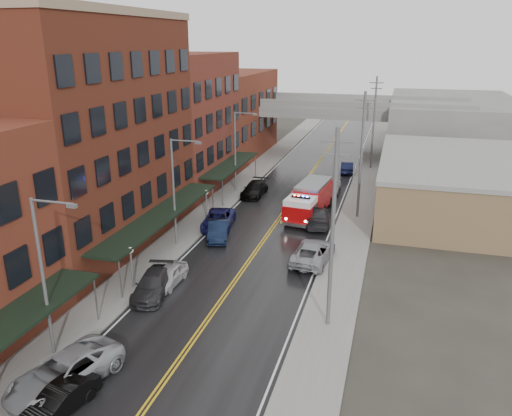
# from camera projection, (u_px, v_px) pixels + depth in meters

# --- Properties ---
(road) EXTENTS (11.00, 160.00, 0.02)m
(road) POSITION_uv_depth(u_px,v_px,m) (272.00, 228.00, 45.61)
(road) COLOR black
(road) RESTS_ON ground
(sidewalk_left) EXTENTS (3.00, 160.00, 0.15)m
(sidewalk_left) POSITION_uv_depth(u_px,v_px,m) (198.00, 220.00, 47.48)
(sidewalk_left) COLOR slate
(sidewalk_left) RESTS_ON ground
(sidewalk_right) EXTENTS (3.00, 160.00, 0.15)m
(sidewalk_right) POSITION_uv_depth(u_px,v_px,m) (353.00, 236.00, 43.69)
(sidewalk_right) COLOR slate
(sidewalk_right) RESTS_ON ground
(curb_left) EXTENTS (0.30, 160.00, 0.15)m
(curb_left) POSITION_uv_depth(u_px,v_px,m) (214.00, 222.00, 47.05)
(curb_left) COLOR gray
(curb_left) RESTS_ON ground
(curb_right) EXTENTS (0.30, 160.00, 0.15)m
(curb_right) POSITION_uv_depth(u_px,v_px,m) (334.00, 234.00, 44.12)
(curb_right) COLOR gray
(curb_right) RESTS_ON ground
(brick_building_b) EXTENTS (9.00, 20.00, 18.00)m
(brick_building_b) POSITION_uv_depth(u_px,v_px,m) (91.00, 137.00, 39.80)
(brick_building_b) COLOR #4E2014
(brick_building_b) RESTS_ON ground
(brick_building_c) EXTENTS (9.00, 15.00, 15.00)m
(brick_building_c) POSITION_uv_depth(u_px,v_px,m) (181.00, 122.00, 56.22)
(brick_building_c) COLOR maroon
(brick_building_c) RESTS_ON ground
(brick_building_far) EXTENTS (9.00, 20.00, 12.00)m
(brick_building_far) POSITION_uv_depth(u_px,v_px,m) (231.00, 115.00, 72.65)
(brick_building_far) COLOR maroon
(brick_building_far) RESTS_ON ground
(tan_building) EXTENTS (14.00, 22.00, 5.00)m
(tan_building) POSITION_uv_depth(u_px,v_px,m) (452.00, 186.00, 49.78)
(tan_building) COLOR olive
(tan_building) RESTS_ON ground
(right_far_block) EXTENTS (18.00, 30.00, 8.00)m
(right_far_block) POSITION_uv_depth(u_px,v_px,m) (451.00, 125.00, 76.11)
(right_far_block) COLOR slate
(right_far_block) RESTS_ON ground
(awning_1) EXTENTS (2.60, 18.00, 3.09)m
(awning_1) POSITION_uv_depth(u_px,v_px,m) (162.00, 214.00, 40.22)
(awning_1) COLOR black
(awning_1) RESTS_ON ground
(awning_2) EXTENTS (2.60, 13.00, 3.09)m
(awning_2) POSITION_uv_depth(u_px,v_px,m) (231.00, 165.00, 56.16)
(awning_2) COLOR black
(awning_2) RESTS_ON ground
(globe_lamp_1) EXTENTS (0.44, 0.44, 3.12)m
(globe_lamp_1) POSITION_uv_depth(u_px,v_px,m) (131.00, 258.00, 33.77)
(globe_lamp_1) COLOR #59595B
(globe_lamp_1) RESTS_ON ground
(globe_lamp_2) EXTENTS (0.44, 0.44, 3.12)m
(globe_lamp_2) POSITION_uv_depth(u_px,v_px,m) (206.00, 198.00, 46.53)
(globe_lamp_2) COLOR #59595B
(globe_lamp_2) RESTS_ON ground
(street_lamp_0) EXTENTS (2.64, 0.22, 9.00)m
(street_lamp_0) POSITION_uv_depth(u_px,v_px,m) (46.00, 269.00, 25.60)
(street_lamp_0) COLOR #59595B
(street_lamp_0) RESTS_ON ground
(street_lamp_1) EXTENTS (2.64, 0.22, 9.00)m
(street_lamp_1) POSITION_uv_depth(u_px,v_px,m) (176.00, 186.00, 40.18)
(street_lamp_1) COLOR #59595B
(street_lamp_1) RESTS_ON ground
(street_lamp_2) EXTENTS (2.64, 0.22, 9.00)m
(street_lamp_2) POSITION_uv_depth(u_px,v_px,m) (237.00, 147.00, 54.76)
(street_lamp_2) COLOR #59595B
(street_lamp_2) RESTS_ON ground
(utility_pole_0) EXTENTS (1.80, 0.24, 12.00)m
(utility_pole_0) POSITION_uv_depth(u_px,v_px,m) (333.00, 228.00, 28.06)
(utility_pole_0) COLOR #59595B
(utility_pole_0) RESTS_ON ground
(utility_pole_1) EXTENTS (1.80, 0.24, 12.00)m
(utility_pole_1) POSITION_uv_depth(u_px,v_px,m) (361.00, 154.00, 46.28)
(utility_pole_1) COLOR #59595B
(utility_pole_1) RESTS_ON ground
(utility_pole_2) EXTENTS (1.80, 0.24, 12.00)m
(utility_pole_2) POSITION_uv_depth(u_px,v_px,m) (374.00, 122.00, 64.50)
(utility_pole_2) COLOR #59595B
(utility_pole_2) RESTS_ON ground
(overpass) EXTENTS (40.00, 10.00, 7.50)m
(overpass) POSITION_uv_depth(u_px,v_px,m) (326.00, 115.00, 72.85)
(overpass) COLOR slate
(overpass) RESTS_ON ground
(fire_truck) EXTENTS (4.16, 8.80, 3.12)m
(fire_truck) POSITION_uv_depth(u_px,v_px,m) (309.00, 200.00, 48.19)
(fire_truck) COLOR #960608
(fire_truck) RESTS_ON ground
(parked_car_left_1) EXTENTS (2.14, 4.23, 1.33)m
(parked_car_left_1) POSITION_uv_depth(u_px,v_px,m) (60.00, 401.00, 22.86)
(parked_car_left_1) COLOR black
(parked_car_left_1) RESTS_ON ground
(parked_car_left_2) EXTENTS (4.28, 6.53, 1.67)m
(parked_car_left_2) POSITION_uv_depth(u_px,v_px,m) (65.00, 372.00, 24.53)
(parked_car_left_2) COLOR #96999E
(parked_car_left_2) RESTS_ON ground
(parked_car_left_3) EXTENTS (2.98, 5.33, 1.46)m
(parked_car_left_3) POSITION_uv_depth(u_px,v_px,m) (153.00, 284.00, 33.57)
(parked_car_left_3) COLOR #28282B
(parked_car_left_3) RESTS_ON ground
(parked_car_left_4) EXTENTS (1.66, 3.97, 1.34)m
(parked_car_left_4) POSITION_uv_depth(u_px,v_px,m) (169.00, 275.00, 34.97)
(parked_car_left_4) COLOR #B7B7B7
(parked_car_left_4) RESTS_ON ground
(parked_car_left_5) EXTENTS (2.96, 4.95, 1.54)m
(parked_car_left_5) POSITION_uv_depth(u_px,v_px,m) (218.00, 230.00, 43.05)
(parked_car_left_5) COLOR black
(parked_car_left_5) RESTS_ON ground
(parked_car_left_6) EXTENTS (3.39, 5.84, 1.53)m
(parked_car_left_6) POSITION_uv_depth(u_px,v_px,m) (218.00, 220.00, 45.51)
(parked_car_left_6) COLOR #161853
(parked_car_left_6) RESTS_ON ground
(parked_car_left_7) EXTENTS (2.17, 5.27, 1.53)m
(parked_car_left_7) POSITION_uv_depth(u_px,v_px,m) (255.00, 189.00, 54.87)
(parked_car_left_7) COLOR black
(parked_car_left_7) RESTS_ON ground
(parked_car_right_0) EXTENTS (3.13, 5.95, 1.59)m
(parked_car_right_0) POSITION_uv_depth(u_px,v_px,m) (313.00, 252.00, 38.52)
(parked_car_right_0) COLOR gray
(parked_car_right_0) RESTS_ON ground
(parked_car_right_1) EXTENTS (3.18, 5.95, 1.64)m
(parked_car_right_1) POSITION_uv_depth(u_px,v_px,m) (317.00, 216.00, 46.27)
(parked_car_right_1) COLOR #29282B
(parked_car_right_1) RESTS_ON ground
(parked_car_right_2) EXTENTS (2.02, 4.81, 1.62)m
(parked_car_right_2) POSITION_uv_depth(u_px,v_px,m) (331.00, 185.00, 56.31)
(parked_car_right_2) COLOR silver
(parked_car_right_2) RESTS_ON ground
(parked_car_right_3) EXTENTS (1.93, 4.55, 1.46)m
(parked_car_right_3) POSITION_uv_depth(u_px,v_px,m) (347.00, 167.00, 64.47)
(parked_car_right_3) COLOR black
(parked_car_right_3) RESTS_ON ground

